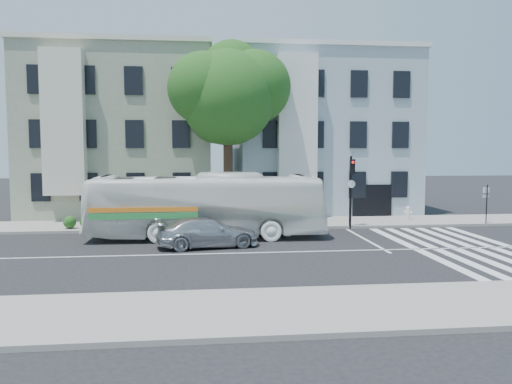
{
  "coord_description": "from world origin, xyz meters",
  "views": [
    {
      "loc": [
        -1.58,
        -21.15,
        4.46
      ],
      "look_at": [
        1.05,
        2.86,
        2.4
      ],
      "focal_mm": 35.0,
      "sensor_mm": 36.0,
      "label": 1
    }
  ],
  "objects": [
    {
      "name": "sidewalk_far",
      "position": [
        0.0,
        8.0,
        0.07
      ],
      "size": [
        80.0,
        4.0,
        0.15
      ],
      "primitive_type": "cube",
      "color": "gray",
      "rests_on": "ground"
    },
    {
      "name": "fire_hydrant",
      "position": [
        11.11,
        8.26,
        0.58
      ],
      "size": [
        0.48,
        0.33,
        0.84
      ],
      "rotation": [
        0.0,
        0.0,
        -0.4
      ],
      "color": "silver",
      "rests_on": "sidewalk_far"
    },
    {
      "name": "building_right",
      "position": [
        7.0,
        15.0,
        5.5
      ],
      "size": [
        12.0,
        10.0,
        11.0
      ],
      "primitive_type": "cube",
      "color": "#99AEB7",
      "rests_on": "ground"
    },
    {
      "name": "sedan",
      "position": [
        -1.33,
        1.55,
        0.68
      ],
      "size": [
        2.66,
        4.93,
        1.36
      ],
      "primitive_type": "imported",
      "rotation": [
        0.0,
        0.0,
        1.74
      ],
      "color": "#B5B6BC",
      "rests_on": "ground"
    },
    {
      "name": "sidewalk_near",
      "position": [
        0.0,
        -8.0,
        0.07
      ],
      "size": [
        80.0,
        4.0,
        0.15
      ],
      "primitive_type": "cube",
      "color": "gray",
      "rests_on": "ground"
    },
    {
      "name": "far_sign_pole",
      "position": [
        14.95,
        6.15,
        1.61
      ],
      "size": [
        0.41,
        0.18,
        2.27
      ],
      "rotation": [
        0.0,
        0.0,
        0.13
      ],
      "color": "black",
      "rests_on": "sidewalk_far"
    },
    {
      "name": "street_tree",
      "position": [
        0.06,
        8.74,
        7.83
      ],
      "size": [
        7.3,
        5.9,
        11.1
      ],
      "color": "#2D2116",
      "rests_on": "ground"
    },
    {
      "name": "ground",
      "position": [
        0.0,
        0.0,
        0.0
      ],
      "size": [
        120.0,
        120.0,
        0.0
      ],
      "primitive_type": "plane",
      "color": "black",
      "rests_on": "ground"
    },
    {
      "name": "bus",
      "position": [
        -1.34,
        3.84,
        1.65
      ],
      "size": [
        3.0,
        11.88,
        3.29
      ],
      "primitive_type": "imported",
      "rotation": [
        0.0,
        0.0,
        1.55
      ],
      "color": "white",
      "rests_on": "ground"
    },
    {
      "name": "building_left",
      "position": [
        -7.0,
        15.0,
        5.5
      ],
      "size": [
        12.0,
        10.0,
        11.0
      ],
      "primitive_type": "cube",
      "color": "gray",
      "rests_on": "ground"
    },
    {
      "name": "hedge",
      "position": [
        -4.52,
        6.8,
        0.5
      ],
      "size": [
        8.47,
        2.76,
        0.7
      ],
      "primitive_type": null,
      "rotation": [
        0.0,
        0.0,
        0.23
      ],
      "color": "#1D5C1E",
      "rests_on": "sidewalk_far"
    },
    {
      "name": "traffic_signal",
      "position": [
        6.76,
        5.94,
        2.65
      ],
      "size": [
        0.43,
        0.53,
        4.1
      ],
      "rotation": [
        0.0,
        0.0,
        -0.03
      ],
      "color": "black",
      "rests_on": "ground"
    }
  ]
}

